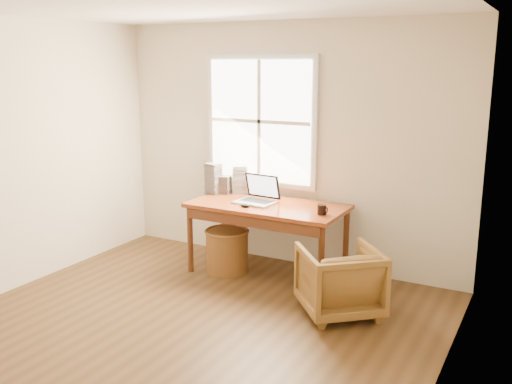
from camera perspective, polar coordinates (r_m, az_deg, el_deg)
room_shell at (r=4.39m, az=-8.88°, el=1.43°), size 4.04×4.54×2.64m
desk at (r=5.86m, az=1.16°, el=-1.41°), size 1.60×0.80×0.04m
armchair at (r=5.11m, az=8.37°, el=-8.77°), size 0.93×0.93×0.61m
wicker_stool at (r=6.07m, az=-2.91°, el=-5.93°), size 0.46×0.46×0.44m
laptop at (r=5.85m, az=-0.12°, el=0.13°), size 0.39×0.41×0.27m
mouse at (r=5.73m, az=-1.10°, el=-1.37°), size 0.11×0.08×0.03m
coffee_mug at (r=5.49m, az=6.59°, el=-1.77°), size 0.09×0.09×0.10m
cd_stack_a at (r=6.32m, az=-1.57°, el=1.25°), size 0.20×0.19×0.31m
cd_stack_b at (r=6.31m, az=-3.17°, el=0.72°), size 0.14×0.13×0.20m
cd_stack_c at (r=6.31m, az=-4.27°, el=1.36°), size 0.17×0.15×0.34m
cd_stack_d at (r=6.30m, az=-0.56°, el=0.68°), size 0.16×0.14×0.19m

